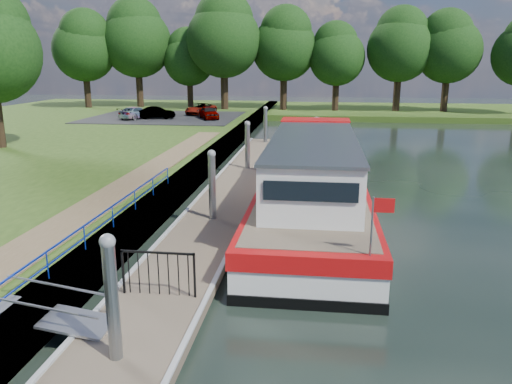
# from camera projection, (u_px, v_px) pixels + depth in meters

# --- Properties ---
(ground) EXTENTS (160.00, 160.00, 0.00)m
(ground) POSITION_uv_depth(u_px,v_px,m) (128.00, 361.00, 10.29)
(ground) COLOR black
(ground) RESTS_ON ground
(bank_edge) EXTENTS (1.10, 90.00, 0.78)m
(bank_edge) POSITION_uv_depth(u_px,v_px,m) (190.00, 177.00, 24.90)
(bank_edge) COLOR #473D2D
(bank_edge) RESTS_ON ground
(far_bank) EXTENTS (60.00, 18.00, 0.60)m
(far_bank) POSITION_uv_depth(u_px,v_px,m) (390.00, 111.00, 58.66)
(far_bank) COLOR #2A4413
(far_bank) RESTS_ON ground
(footpath) EXTENTS (1.60, 40.00, 0.05)m
(footpath) POSITION_uv_depth(u_px,v_px,m) (92.00, 207.00, 18.30)
(footpath) COLOR brown
(footpath) RESTS_ON riverbank
(carpark) EXTENTS (14.00, 12.00, 0.06)m
(carpark) POSITION_uv_depth(u_px,v_px,m) (165.00, 117.00, 47.89)
(carpark) COLOR black
(carpark) RESTS_ON riverbank
(blue_fence) EXTENTS (0.04, 18.04, 0.72)m
(blue_fence) POSITION_uv_depth(u_px,v_px,m) (67.00, 244.00, 13.17)
(blue_fence) COLOR #0C2DBF
(blue_fence) RESTS_ON riverbank
(pontoon) EXTENTS (2.50, 30.00, 0.56)m
(pontoon) POSITION_uv_depth(u_px,v_px,m) (234.00, 193.00, 22.72)
(pontoon) COLOR brown
(pontoon) RESTS_ON ground
(mooring_piles) EXTENTS (0.30, 27.30, 3.55)m
(mooring_piles) POSITION_uv_depth(u_px,v_px,m) (233.00, 169.00, 22.44)
(mooring_piles) COLOR gray
(mooring_piles) RESTS_ON ground
(gangway) EXTENTS (2.58, 1.00, 0.92)m
(gangway) POSITION_uv_depth(u_px,v_px,m) (53.00, 316.00, 10.84)
(gangway) COLOR #A5A8AD
(gangway) RESTS_ON ground
(gate_panel) EXTENTS (1.85, 0.05, 1.15)m
(gate_panel) POSITION_uv_depth(u_px,v_px,m) (158.00, 267.00, 12.11)
(gate_panel) COLOR black
(gate_panel) RESTS_ON ground
(barge) EXTENTS (4.36, 21.15, 4.78)m
(barge) POSITION_uv_depth(u_px,v_px,m) (313.00, 176.00, 22.07)
(barge) COLOR black
(barge) RESTS_ON ground
(horizon_trees) EXTENTS (54.38, 10.03, 12.87)m
(horizon_trees) POSITION_uv_depth(u_px,v_px,m) (273.00, 43.00, 55.18)
(horizon_trees) COLOR #332316
(horizon_trees) RESTS_ON ground
(car_a) EXTENTS (2.71, 3.73, 1.18)m
(car_a) POSITION_uv_depth(u_px,v_px,m) (209.00, 112.00, 46.03)
(car_a) COLOR #999999
(car_a) RESTS_ON carpark
(car_b) EXTENTS (3.47, 1.64, 1.10)m
(car_b) POSITION_uv_depth(u_px,v_px,m) (157.00, 113.00, 46.14)
(car_b) COLOR #999999
(car_b) RESTS_ON carpark
(car_c) EXTENTS (2.62, 4.10, 1.11)m
(car_c) POSITION_uv_depth(u_px,v_px,m) (136.00, 113.00, 46.18)
(car_c) COLOR #999999
(car_c) RESTS_ON carpark
(car_d) EXTENTS (2.85, 4.33, 1.11)m
(car_d) POSITION_uv_depth(u_px,v_px,m) (201.00, 109.00, 49.76)
(car_d) COLOR #999999
(car_d) RESTS_ON carpark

